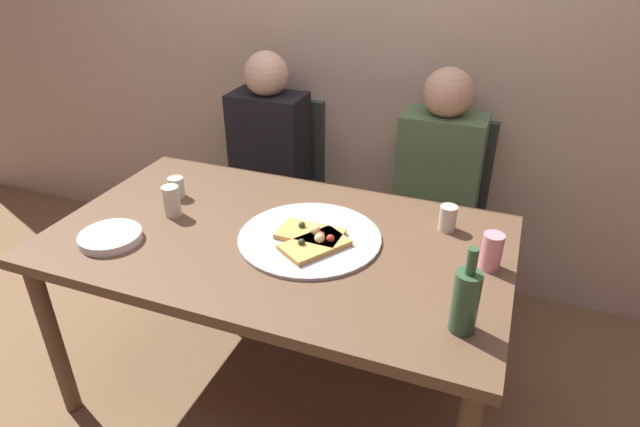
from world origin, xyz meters
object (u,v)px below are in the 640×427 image
(pizza_tray, at_px, (310,238))
(tumbler_far, at_px, (448,218))
(wine_glass, at_px, (172,201))
(wine_bottle, at_px, (466,300))
(plate_stack, at_px, (110,237))
(pizza_slice_last, at_px, (311,234))
(chair_right, at_px, (437,203))
(guest_in_beanie, at_px, (434,193))
(tumbler_near, at_px, (176,187))
(pizza_slice_extra, at_px, (315,244))
(chair_left, at_px, (276,176))
(dining_table, at_px, (278,254))
(soda_can, at_px, (492,251))
(guest_in_sweater, at_px, (262,165))

(pizza_tray, distance_m, tumbler_far, 0.49)
(wine_glass, bearing_deg, wine_bottle, -13.27)
(pizza_tray, xyz_separation_m, plate_stack, (-0.64, -0.26, 0.01))
(pizza_slice_last, bearing_deg, chair_right, 69.87)
(wine_bottle, bearing_deg, guest_in_beanie, 104.21)
(tumbler_near, relative_size, chair_right, 0.09)
(wine_bottle, xyz_separation_m, tumbler_far, (-0.13, 0.52, -0.05))
(pizza_slice_extra, distance_m, chair_right, 0.96)
(pizza_slice_last, height_order, chair_right, chair_right)
(wine_glass, relative_size, chair_left, 0.13)
(pizza_slice_extra, height_order, chair_right, chair_right)
(plate_stack, relative_size, chair_left, 0.23)
(dining_table, bearing_deg, wine_glass, 179.93)
(pizza_slice_extra, bearing_deg, tumbler_far, 37.51)
(chair_left, height_order, chair_right, same)
(dining_table, height_order, soda_can, soda_can)
(chair_left, distance_m, guest_in_beanie, 0.86)
(pizza_slice_last, distance_m, guest_in_beanie, 0.76)
(chair_left, bearing_deg, tumbler_near, 83.54)
(pizza_slice_extra, distance_m, guest_in_beanie, 0.80)
(chair_right, bearing_deg, tumbler_near, 38.25)
(pizza_tray, relative_size, wine_bottle, 1.92)
(wine_bottle, xyz_separation_m, plate_stack, (-1.19, 0.02, -0.08))
(pizza_tray, xyz_separation_m, wine_bottle, (0.56, -0.28, 0.09))
(dining_table, relative_size, plate_stack, 7.52)
(tumbler_near, distance_m, chair_left, 0.78)
(soda_can, relative_size, guest_in_beanie, 0.10)
(guest_in_sweater, bearing_deg, chair_left, -90.00)
(pizza_slice_extra, distance_m, plate_stack, 0.71)
(wine_glass, relative_size, plate_stack, 0.55)
(dining_table, height_order, pizza_slice_last, pizza_slice_last)
(pizza_slice_last, relative_size, plate_stack, 1.06)
(soda_can, bearing_deg, tumbler_near, 177.04)
(pizza_tray, relative_size, wine_glass, 4.27)
(wine_glass, height_order, guest_in_sweater, guest_in_sweater)
(plate_stack, xyz_separation_m, guest_in_beanie, (0.95, 0.94, -0.10))
(wine_glass, bearing_deg, guest_in_beanie, 39.69)
(wine_bottle, relative_size, guest_in_sweater, 0.22)
(wine_bottle, height_order, guest_in_sweater, guest_in_sweater)
(plate_stack, bearing_deg, wine_bottle, -1.19)
(soda_can, distance_m, plate_stack, 1.27)
(wine_glass, distance_m, guest_in_sweater, 0.72)
(wine_glass, bearing_deg, chair_right, 45.22)
(pizza_slice_last, bearing_deg, pizza_tray, 179.22)
(pizza_slice_last, relative_size, tumbler_far, 2.44)
(dining_table, bearing_deg, pizza_tray, 10.93)
(guest_in_sweater, bearing_deg, plate_stack, 83.63)
(pizza_slice_last, xyz_separation_m, wine_glass, (-0.55, -0.02, 0.03))
(soda_can, height_order, chair_left, chair_left)
(pizza_slice_last, bearing_deg, wine_bottle, -26.91)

